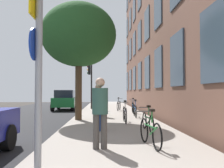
{
  "coord_description": "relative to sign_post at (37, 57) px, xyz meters",
  "views": [
    {
      "loc": [
        0.56,
        -0.99,
        1.45
      ],
      "look_at": [
        1.03,
        11.04,
        1.87
      ],
      "focal_mm": 39.04,
      "sensor_mm": 36.0,
      "label": 1
    }
  ],
  "objects": [
    {
      "name": "bicycle_2",
      "position": [
        2.11,
        6.56,
        -1.56
      ],
      "size": [
        0.42,
        1.76,
        0.98
      ],
      "color": "black",
      "rests_on": "sidewalk"
    },
    {
      "name": "ground_plane",
      "position": [
        -1.84,
        11.77,
        -2.06
      ],
      "size": [
        41.8,
        41.8,
        0.0
      ],
      "primitive_type": "plane",
      "color": "#332D28"
    },
    {
      "name": "bicycle_3",
      "position": [
        2.89,
        8.96,
        -1.57
      ],
      "size": [
        0.42,
        1.7,
        0.95
      ],
      "color": "black",
      "rests_on": "sidewalk"
    },
    {
      "name": "traffic_light",
      "position": [
        0.12,
        15.69,
        0.55
      ],
      "size": [
        0.43,
        0.24,
        3.63
      ],
      "color": "black",
      "rests_on": "sidewalk"
    },
    {
      "name": "sign_post",
      "position": [
        0.0,
        0.0,
        0.0
      ],
      "size": [
        0.15,
        0.6,
        3.37
      ],
      "color": "gray",
      "rests_on": "sidewalk"
    },
    {
      "name": "bicycle_1",
      "position": [
        2.69,
        4.16,
        -1.6
      ],
      "size": [
        0.42,
        1.65,
        0.89
      ],
      "color": "black",
      "rests_on": "sidewalk"
    },
    {
      "name": "pedestrian_2",
      "position": [
        1.09,
        9.16,
        -1.04
      ],
      "size": [
        0.48,
        0.48,
        1.58
      ],
      "color": "#26262D",
      "rests_on": "sidewalk"
    },
    {
      "name": "bicycle_4",
      "position": [
        3.07,
        11.36,
        -1.56
      ],
      "size": [
        0.42,
        1.66,
        0.99
      ],
      "color": "black",
      "rests_on": "sidewalk"
    },
    {
      "name": "pedestrian_0",
      "position": [
        1.07,
        1.55,
        -0.98
      ],
      "size": [
        0.45,
        0.45,
        1.68
      ],
      "color": "#4C4742",
      "rests_on": "sidewalk"
    },
    {
      "name": "sidewalk",
      "position": [
        1.66,
        11.77,
        -2.0
      ],
      "size": [
        4.2,
        38.0,
        0.12
      ],
      "primitive_type": "cube",
      "color": "#9E9389",
      "rests_on": "ground"
    },
    {
      "name": "pedestrian_1",
      "position": [
        0.98,
        4.21,
        -1.02
      ],
      "size": [
        0.51,
        0.51,
        1.62
      ],
      "color": "navy",
      "rests_on": "sidewalk"
    },
    {
      "name": "car_1",
      "position": [
        -1.94,
        15.84,
        -1.22
      ],
      "size": [
        1.9,
        4.15,
        1.62
      ],
      "color": "#19662D",
      "rests_on": "road_asphalt"
    },
    {
      "name": "road_asphalt",
      "position": [
        -3.94,
        11.77,
        -2.06
      ],
      "size": [
        7.0,
        38.0,
        0.01
      ],
      "primitive_type": "cube",
      "color": "#232326",
      "rests_on": "ground"
    },
    {
      "name": "bicycle_0",
      "position": [
        2.3,
        1.76,
        -1.58
      ],
      "size": [
        0.42,
        1.65,
        0.93
      ],
      "color": "black",
      "rests_on": "sidewalk"
    },
    {
      "name": "tree_near",
      "position": [
        -0.05,
        7.75,
        2.21
      ],
      "size": [
        3.7,
        3.7,
        5.74
      ],
      "color": "#4C3823",
      "rests_on": "sidewalk"
    },
    {
      "name": "bicycle_5",
      "position": [
        2.33,
        13.76,
        -1.57
      ],
      "size": [
        0.51,
        1.6,
        0.97
      ],
      "color": "black",
      "rests_on": "sidewalk"
    }
  ]
}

